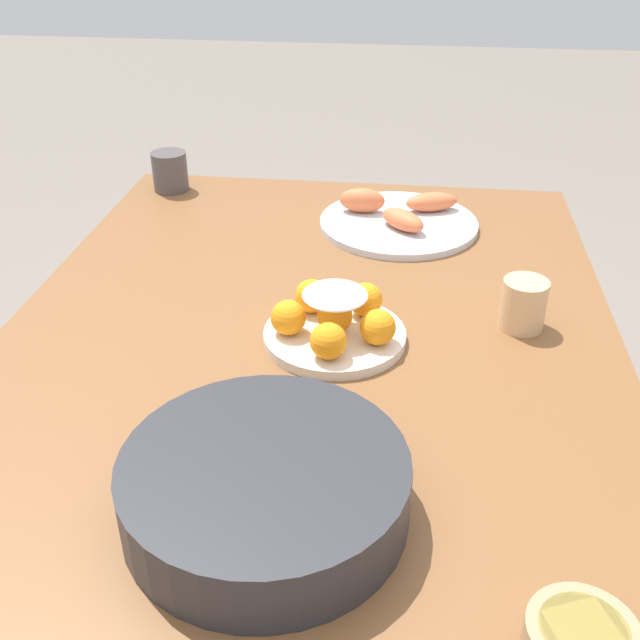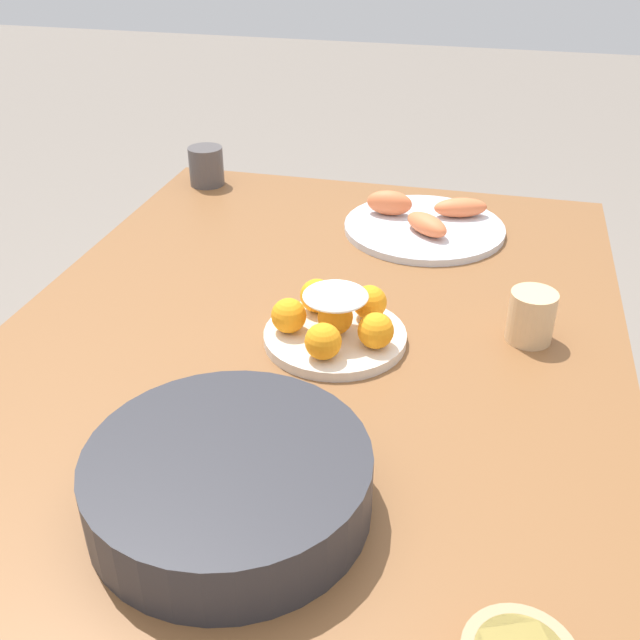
% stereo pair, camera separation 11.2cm
% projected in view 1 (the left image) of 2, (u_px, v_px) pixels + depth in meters
% --- Properties ---
extents(ground_plane, '(12.00, 12.00, 0.00)m').
position_uv_depth(ground_plane, '(309.00, 638.00, 1.51)').
color(ground_plane, slate).
extents(dining_table, '(1.39, 0.97, 0.71)m').
position_uv_depth(dining_table, '(306.00, 389.00, 1.18)').
color(dining_table, brown).
rests_on(dining_table, ground_plane).
extents(cake_plate, '(0.22, 0.22, 0.09)m').
position_uv_depth(cake_plate, '(335.00, 322.00, 1.14)').
color(cake_plate, silver).
rests_on(cake_plate, dining_table).
extents(serving_bowl, '(0.32, 0.32, 0.08)m').
position_uv_depth(serving_bowl, '(265.00, 485.00, 0.82)').
color(serving_bowl, '#2D2D33').
rests_on(serving_bowl, dining_table).
extents(sauce_bowl, '(0.11, 0.11, 0.03)m').
position_uv_depth(sauce_bowl, '(582.00, 639.00, 0.68)').
color(sauce_bowl, tan).
rests_on(sauce_bowl, dining_table).
extents(seafood_platter, '(0.32, 0.32, 0.06)m').
position_uv_depth(seafood_platter, '(398.00, 219.00, 1.52)').
color(seafood_platter, silver).
rests_on(seafood_platter, dining_table).
extents(cup_near, '(0.08, 0.08, 0.09)m').
position_uv_depth(cup_near, '(170.00, 171.00, 1.67)').
color(cup_near, '#4C4747').
rests_on(cup_near, dining_table).
extents(cup_far, '(0.07, 0.07, 0.08)m').
position_uv_depth(cup_far, '(523.00, 304.00, 1.17)').
color(cup_far, '#DBB27F').
rests_on(cup_far, dining_table).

